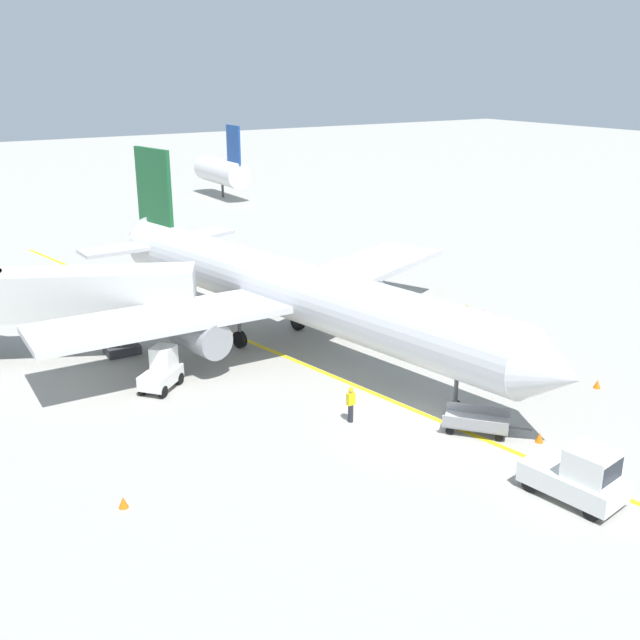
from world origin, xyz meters
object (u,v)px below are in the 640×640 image
object	(u,v)px
baggage_cart_loaded	(477,422)
safety_cone_nose_left	(539,437)
ground_crew_marshaller	(351,403)
safety_cone_wingtip_left	(484,313)
belt_loader_forward_hold	(518,355)
belt_loader_aft_hold	(427,323)
baggage_tug_near_wing	(162,371)
safety_cone_wingtip_right	(597,384)
airliner	(285,288)
safety_cone_nose_right	(123,502)
pushback_tug	(579,476)
jet_bridge	(57,295)
ground_crew_wing_walker	(408,342)

from	to	relation	value
baggage_cart_loaded	safety_cone_nose_left	bearing A→B (deg)	-52.84
ground_crew_marshaller	safety_cone_wingtip_left	xyz separation A→B (m)	(15.71, 7.83, -0.69)
belt_loader_forward_hold	belt_loader_aft_hold	xyz separation A→B (m)	(-0.72, 6.56, 0.00)
baggage_tug_near_wing	safety_cone_wingtip_right	bearing A→B (deg)	-32.13
safety_cone_nose_left	safety_cone_wingtip_right	xyz separation A→B (m)	(6.76, 2.39, 0.00)
airliner	baggage_cart_loaded	world-z (taller)	airliner
safety_cone_wingtip_left	safety_cone_nose_right	bearing A→B (deg)	-161.05
pushback_tug	belt_loader_aft_hold	world-z (taller)	belt_loader_aft_hold
safety_cone_nose_right	airliner	bearing A→B (deg)	40.67
belt_loader_aft_hold	belt_loader_forward_hold	bearing A→B (deg)	-83.73
safety_cone_nose_left	baggage_cart_loaded	bearing A→B (deg)	127.16
ground_crew_marshaller	safety_cone_wingtip_left	bearing A→B (deg)	26.49
safety_cone_wingtip_right	airliner	bearing A→B (deg)	126.73
safety_cone_wingtip_left	safety_cone_wingtip_right	size ratio (longest dim) A/B	1.00
airliner	jet_bridge	size ratio (longest dim) A/B	2.77
airliner	safety_cone_nose_left	xyz separation A→B (m)	(3.36, -15.94, -3.20)
airliner	ground_crew_wing_walker	distance (m)	7.50
safety_cone_nose_right	safety_cone_wingtip_left	xyz separation A→B (m)	(26.57, 9.13, 0.00)
airliner	belt_loader_forward_hold	size ratio (longest dim) A/B	7.19
safety_cone_nose_left	belt_loader_aft_hold	bearing A→B (deg)	70.72
belt_loader_forward_hold	ground_crew_wing_walker	xyz separation A→B (m)	(-3.87, 4.39, 0.13)
ground_crew_marshaller	safety_cone_wingtip_right	distance (m)	12.99
ground_crew_marshaller	baggage_cart_loaded	bearing A→B (deg)	-42.10
baggage_cart_loaded	safety_cone_wingtip_right	xyz separation A→B (m)	(8.38, 0.25, -0.25)
jet_bridge	safety_cone_wingtip_right	size ratio (longest dim) A/B	28.83
pushback_tug	safety_cone_nose_left	size ratio (longest dim) A/B	8.79
safety_cone_wingtip_left	jet_bridge	bearing A→B (deg)	163.54
ground_crew_marshaller	belt_loader_forward_hold	bearing A→B (deg)	2.09
safety_cone_nose_left	safety_cone_wingtip_left	size ratio (longest dim) A/B	1.00
ground_crew_wing_walker	airliner	bearing A→B (deg)	131.57
baggage_cart_loaded	safety_cone_nose_left	world-z (taller)	baggage_cart_loaded
baggage_tug_near_wing	safety_cone_nose_right	size ratio (longest dim) A/B	6.07
baggage_cart_loaded	airliner	bearing A→B (deg)	97.18
safety_cone_nose_right	safety_cone_wingtip_left	distance (m)	28.10
airliner	safety_cone_wingtip_left	bearing A→B (deg)	-9.60
jet_bridge	ground_crew_wing_walker	bearing A→B (deg)	-32.84
belt_loader_aft_hold	ground_crew_wing_walker	xyz separation A→B (m)	(-3.15, -2.17, 0.13)
safety_cone_wingtip_left	airliner	bearing A→B (deg)	170.40
pushback_tug	safety_cone_wingtip_right	xyz separation A→B (m)	(9.00, 6.21, -0.77)
baggage_cart_loaded	safety_cone_wingtip_right	bearing A→B (deg)	1.70
airliner	baggage_tug_near_wing	size ratio (longest dim) A/B	13.17
pushback_tug	belt_loader_forward_hold	xyz separation A→B (m)	(7.45, 10.08, -0.22)
belt_loader_aft_hold	safety_cone_wingtip_right	size ratio (longest dim) A/B	11.43
jet_bridge	belt_loader_aft_hold	bearing A→B (deg)	-23.05
ground_crew_wing_walker	safety_cone_wingtip_left	size ratio (longest dim) A/B	3.86
baggage_cart_loaded	ground_crew_wing_walker	xyz separation A→B (m)	(2.95, 8.51, 0.44)
belt_loader_forward_hold	pushback_tug	bearing A→B (deg)	-126.48
jet_bridge	baggage_cart_loaded	world-z (taller)	jet_bridge
ground_crew_wing_walker	baggage_cart_loaded	bearing A→B (deg)	-109.12
ground_crew_marshaller	belt_loader_aft_hold	bearing A→B (deg)	34.25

